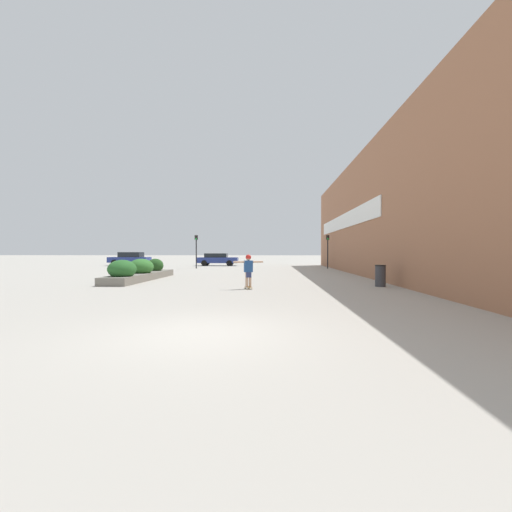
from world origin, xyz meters
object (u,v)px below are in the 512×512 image
car_center_left (217,259)px  traffic_light_left (196,246)px  trash_bin (380,276)px  skateboarder (248,267)px  skateboard (248,287)px  traffic_light_right (328,246)px  car_leftmost (130,258)px

car_center_left → traffic_light_left: bearing=-9.1°
trash_bin → car_center_left: car_center_left is taller
skateboarder → traffic_light_left: traffic_light_left is taller
car_center_left → traffic_light_left: (-1.06, -6.61, 1.48)m
skateboarder → trash_bin: size_ratio=1.40×
car_center_left → skateboard: bearing=12.2°
skateboard → traffic_light_right: size_ratio=0.19×
traffic_light_left → traffic_light_right: size_ratio=1.00×
traffic_light_right → car_center_left: bearing=151.9°
skateboarder → car_center_left: size_ratio=0.31×
traffic_light_right → skateboarder: bearing=-109.3°
car_leftmost → traffic_light_right: traffic_light_right is taller
trash_bin → traffic_light_right: bearing=88.9°
car_center_left → traffic_light_right: traffic_light_right is taller
skateboarder → car_center_left: (-5.40, 25.01, -0.18)m
skateboard → traffic_light_left: (-6.46, 18.40, 2.20)m
trash_bin → car_leftmost: (-22.25, 23.91, 0.33)m
skateboard → skateboarder: skateboarder is taller
skateboarder → car_leftmost: size_ratio=0.31×
skateboard → car_center_left: bearing=84.4°
skateboard → skateboarder: bearing=-107.8°
skateboard → traffic_light_right: traffic_light_right is taller
skateboarder → car_leftmost: (-16.04, 25.24, -0.12)m
car_leftmost → traffic_light_left: (9.59, -6.84, 1.41)m
car_leftmost → skateboard: bearing=-147.6°
car_leftmost → traffic_light_right: bearing=-106.3°
traffic_light_left → traffic_light_right: bearing=1.1°
traffic_light_left → skateboard: bearing=-70.7°
skateboard → car_leftmost: size_ratio=0.13×
skateboarder → car_center_left: bearing=84.4°
skateboard → traffic_light_right: (6.53, 18.65, 2.19)m
traffic_light_left → car_center_left: bearing=80.9°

